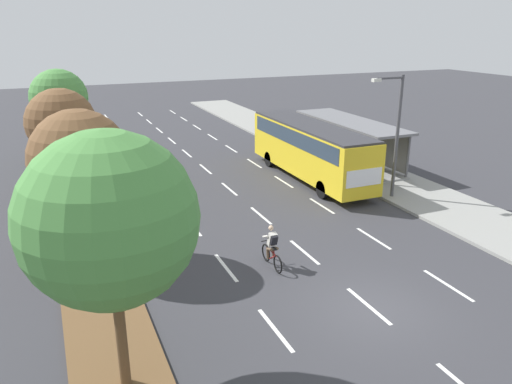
{
  "coord_description": "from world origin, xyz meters",
  "views": [
    {
      "loc": [
        -9.26,
        -11.59,
        9.07
      ],
      "look_at": [
        -0.17,
        9.49,
        1.2
      ],
      "focal_mm": 34.53,
      "sensor_mm": 36.0,
      "label": 1
    }
  ],
  "objects": [
    {
      "name": "median_strip",
      "position": [
        -8.3,
        20.0,
        0.06
      ],
      "size": [
        2.6,
        52.0,
        0.12
      ],
      "primitive_type": "cube",
      "color": "brown",
      "rests_on": "ground"
    },
    {
      "name": "sidewalk_right",
      "position": [
        9.25,
        20.0,
        0.07
      ],
      "size": [
        4.5,
        52.0,
        0.15
      ],
      "primitive_type": "cube",
      "color": "gray",
      "rests_on": "ground"
    },
    {
      "name": "lane_divider_center",
      "position": [
        0.0,
        18.31,
        0.0
      ],
      "size": [
        0.14,
        47.62,
        0.01
      ],
      "color": "white",
      "rests_on": "ground"
    },
    {
      "name": "median_tree_second",
      "position": [
        -8.26,
        7.66,
        4.2
      ],
      "size": [
        3.8,
        3.8,
        5.99
      ],
      "color": "brown",
      "rests_on": "median_strip"
    },
    {
      "name": "lane_divider_left",
      "position": [
        -3.5,
        18.31,
        0.0
      ],
      "size": [
        0.14,
        47.62,
        0.01
      ],
      "color": "white",
      "rests_on": "ground"
    },
    {
      "name": "median_tree_fourth",
      "position": [
        -8.26,
        23.95,
        4.4
      ],
      "size": [
        3.76,
        3.76,
        6.17
      ],
      "color": "brown",
      "rests_on": "median_strip"
    },
    {
      "name": "median_tree_nearest",
      "position": [
        -8.2,
        -0.49,
        4.74
      ],
      "size": [
        4.25,
        4.25,
        6.76
      ],
      "color": "brown",
      "rests_on": "median_strip"
    },
    {
      "name": "streetlight",
      "position": [
        7.42,
        8.78,
        3.89
      ],
      "size": [
        1.91,
        0.24,
        6.5
      ],
      "color": "#4C4C51",
      "rests_on": "sidewalk_right"
    },
    {
      "name": "lane_divider_right",
      "position": [
        3.5,
        18.31,
        0.0
      ],
      "size": [
        0.14,
        47.62,
        0.01
      ],
      "color": "white",
      "rests_on": "ground"
    },
    {
      "name": "bus",
      "position": [
        5.25,
        13.8,
        2.07
      ],
      "size": [
        2.54,
        11.29,
        3.37
      ],
      "color": "yellow",
      "rests_on": "ground"
    },
    {
      "name": "bus_shelter",
      "position": [
        9.53,
        15.55,
        1.87
      ],
      "size": [
        2.9,
        9.88,
        2.86
      ],
      "color": "gray",
      "rests_on": "sidewalk_right"
    },
    {
      "name": "cyclist",
      "position": [
        -1.81,
        4.13,
        0.79
      ],
      "size": [
        0.46,
        1.82,
        1.71
      ],
      "color": "black",
      "rests_on": "ground"
    },
    {
      "name": "ground_plane",
      "position": [
        0.0,
        0.0,
        0.0
      ],
      "size": [
        140.0,
        140.0,
        0.0
      ],
      "primitive_type": "plane",
      "color": "#38383D"
    },
    {
      "name": "median_tree_third",
      "position": [
        -8.54,
        15.8,
        4.15
      ],
      "size": [
        3.61,
        3.61,
        5.84
      ],
      "color": "brown",
      "rests_on": "median_strip"
    }
  ]
}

